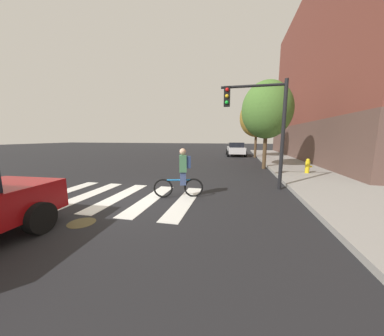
# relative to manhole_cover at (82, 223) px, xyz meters

# --- Properties ---
(ground_plane) EXTENTS (120.00, 120.00, 0.00)m
(ground_plane) POSITION_rel_manhole_cover_xyz_m (0.20, 2.10, -0.00)
(ground_plane) COLOR black
(crosswalk_stripes) EXTENTS (5.32, 3.38, 0.01)m
(crosswalk_stripes) POSITION_rel_manhole_cover_xyz_m (-0.34, 2.10, 0.00)
(crosswalk_stripes) COLOR silver
(crosswalk_stripes) RESTS_ON ground
(manhole_cover) EXTENTS (0.64, 0.64, 0.01)m
(manhole_cover) POSITION_rel_manhole_cover_xyz_m (0.00, 0.00, 0.00)
(manhole_cover) COLOR #473D1E
(manhole_cover) RESTS_ON ground
(sedan_mid) EXTENTS (2.30, 4.42, 1.48)m
(sedan_mid) POSITION_rel_manhole_cover_xyz_m (3.57, 18.86, 0.76)
(sedan_mid) COLOR silver
(sedan_mid) RESTS_ON ground
(cyclist) EXTENTS (1.66, 0.54, 1.69)m
(cyclist) POSITION_rel_manhole_cover_xyz_m (1.83, 2.55, 0.84)
(cyclist) COLOR black
(cyclist) RESTS_ON ground
(traffic_light_near) EXTENTS (2.47, 0.28, 4.20)m
(traffic_light_near) POSITION_rel_manhole_cover_xyz_m (4.52, 4.42, 2.86)
(traffic_light_near) COLOR black
(traffic_light_near) RESTS_ON ground
(fire_hydrant) EXTENTS (0.33, 0.22, 0.78)m
(fire_hydrant) POSITION_rel_manhole_cover_xyz_m (7.39, 7.76, 0.53)
(fire_hydrant) COLOR gold
(fire_hydrant) RESTS_ON sidewalk
(street_tree_near) EXTENTS (3.13, 3.13, 5.56)m
(street_tree_near) POSITION_rel_manhole_cover_xyz_m (5.43, 9.79, 3.75)
(street_tree_near) COLOR #4C3823
(street_tree_near) RESTS_ON ground
(street_tree_mid) EXTENTS (3.29, 3.29, 5.86)m
(street_tree_mid) POSITION_rel_manhole_cover_xyz_m (5.50, 17.09, 3.95)
(street_tree_mid) COLOR #4C3823
(street_tree_mid) RESTS_ON ground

